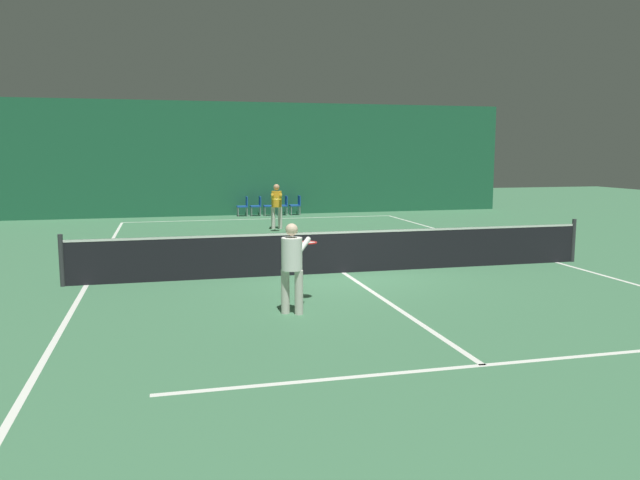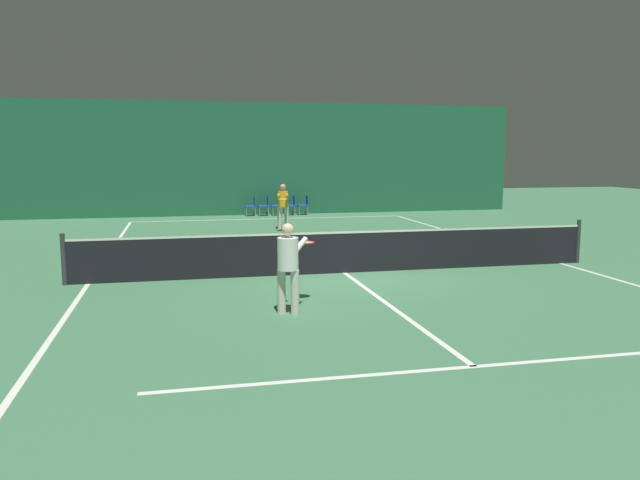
{
  "view_description": "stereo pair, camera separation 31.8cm",
  "coord_description": "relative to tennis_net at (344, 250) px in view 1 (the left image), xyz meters",
  "views": [
    {
      "loc": [
        -3.9,
        -13.33,
        2.7
      ],
      "look_at": [
        -0.74,
        -0.77,
        0.88
      ],
      "focal_mm": 35.0,
      "sensor_mm": 36.0,
      "label": 1
    },
    {
      "loc": [
        -3.59,
        -13.41,
        2.7
      ],
      "look_at": [
        -0.74,
        -0.77,
        0.88
      ],
      "focal_mm": 35.0,
      "sensor_mm": 36.0,
      "label": 2
    }
  ],
  "objects": [
    {
      "name": "court_line_sideline_left",
      "position": [
        -5.5,
        0.0,
        -0.51
      ],
      "size": [
        0.1,
        23.8,
        0.0
      ],
      "color": "silver",
      "rests_on": "ground"
    },
    {
      "name": "courtside_chair_1",
      "position": [
        -0.0,
        13.23,
        -0.03
      ],
      "size": [
        0.44,
        0.44,
        0.84
      ],
      "rotation": [
        0.0,
        0.0,
        -1.57
      ],
      "color": "#99999E",
      "rests_on": "ground"
    },
    {
      "name": "courtside_chair_2",
      "position": [
        0.57,
        13.23,
        -0.03
      ],
      "size": [
        0.44,
        0.44,
        0.84
      ],
      "rotation": [
        0.0,
        0.0,
        -1.57
      ],
      "color": "#99999E",
      "rests_on": "ground"
    },
    {
      "name": "court_line_baseline_far",
      "position": [
        0.0,
        11.9,
        -0.51
      ],
      "size": [
        11.0,
        0.1,
        0.0
      ],
      "color": "silver",
      "rests_on": "ground"
    },
    {
      "name": "court_line_service_near",
      "position": [
        0.0,
        -6.4,
        -0.51
      ],
      "size": [
        8.25,
        0.1,
        0.0
      ],
      "color": "silver",
      "rests_on": "ground"
    },
    {
      "name": "court_line_centre",
      "position": [
        0.0,
        0.0,
        -0.51
      ],
      "size": [
        0.1,
        12.8,
        0.0
      ],
      "color": "silver",
      "rests_on": "ground"
    },
    {
      "name": "court_line_service_far",
      "position": [
        0.0,
        6.4,
        -0.51
      ],
      "size": [
        8.25,
        0.1,
        0.0
      ],
      "color": "silver",
      "rests_on": "ground"
    },
    {
      "name": "courtside_chair_3",
      "position": [
        1.15,
        13.23,
        -0.03
      ],
      "size": [
        0.44,
        0.44,
        0.84
      ],
      "rotation": [
        0.0,
        0.0,
        -1.57
      ],
      "color": "#99999E",
      "rests_on": "ground"
    },
    {
      "name": "player_near",
      "position": [
        -1.83,
        -3.23,
        0.39
      ],
      "size": [
        0.93,
        1.29,
        1.54
      ],
      "rotation": [
        0.0,
        0.0,
        1.05
      ],
      "color": "beige",
      "rests_on": "ground"
    },
    {
      "name": "courtside_chair_4",
      "position": [
        1.72,
        13.23,
        -0.03
      ],
      "size": [
        0.44,
        0.44,
        0.84
      ],
      "rotation": [
        0.0,
        0.0,
        -1.57
      ],
      "color": "#99999E",
      "rests_on": "ground"
    },
    {
      "name": "ground_plane",
      "position": [
        0.0,
        0.0,
        -0.51
      ],
      "size": [
        60.0,
        60.0,
        0.0
      ],
      "primitive_type": "plane",
      "color": "#3D704C"
    },
    {
      "name": "court_line_sideline_right",
      "position": [
        5.5,
        0.0,
        -0.51
      ],
      "size": [
        0.1,
        23.8,
        0.0
      ],
      "color": "silver",
      "rests_on": "ground"
    },
    {
      "name": "tennis_net",
      "position": [
        0.0,
        0.0,
        0.0
      ],
      "size": [
        12.0,
        0.1,
        1.07
      ],
      "color": "black",
      "rests_on": "ground"
    },
    {
      "name": "backdrop_curtain",
      "position": [
        0.0,
        13.78,
        1.91
      ],
      "size": [
        23.0,
        0.12,
        4.85
      ],
      "color": "#1E5B3D",
      "rests_on": "ground"
    },
    {
      "name": "player_far",
      "position": [
        -0.01,
        8.48,
        0.42
      ],
      "size": [
        0.56,
        1.36,
        1.59
      ],
      "rotation": [
        0.0,
        0.0,
        -1.74
      ],
      "color": "beige",
      "rests_on": "ground"
    },
    {
      "name": "courtside_chair_0",
      "position": [
        -0.58,
        13.23,
        -0.03
      ],
      "size": [
        0.44,
        0.44,
        0.84
      ],
      "rotation": [
        0.0,
        0.0,
        -1.57
      ],
      "color": "#99999E",
      "rests_on": "ground"
    }
  ]
}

